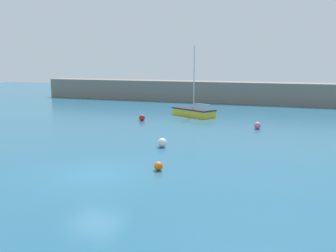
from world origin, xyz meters
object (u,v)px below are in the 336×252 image
Objects in this scene: mooring_buoy_pink at (257,125)px; mooring_buoy_white at (162,143)px; mooring_buoy_red at (142,118)px; mooring_buoy_orange at (158,166)px; sailboat_tall_mast at (194,112)px.

mooring_buoy_pink is 9.62m from mooring_buoy_white.
mooring_buoy_pink is 0.97× the size of mooring_buoy_white.
mooring_buoy_white reaches higher than mooring_buoy_red.
mooring_buoy_orange is (-3.30, -13.01, -0.05)m from mooring_buoy_pink.
sailboat_tall_mast reaches higher than mooring_buoy_orange.
mooring_buoy_red is at bearing 116.40° from mooring_buoy_orange.
mooring_buoy_pink is at bearing 171.96° from sailboat_tall_mast.
sailboat_tall_mast is 12.28× the size of mooring_buoy_red.
mooring_buoy_orange is (3.30, -18.12, -0.18)m from sailboat_tall_mast.
mooring_buoy_white is (-4.86, -8.31, 0.01)m from mooring_buoy_pink.
sailboat_tall_mast is 11.93× the size of mooring_buoy_white.
mooring_buoy_pink is 13.42m from mooring_buoy_orange.
mooring_buoy_orange is at bearing -63.60° from mooring_buoy_red.
mooring_buoy_red reaches higher than mooring_buoy_pink.
mooring_buoy_pink is at bearing 75.78° from mooring_buoy_orange.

